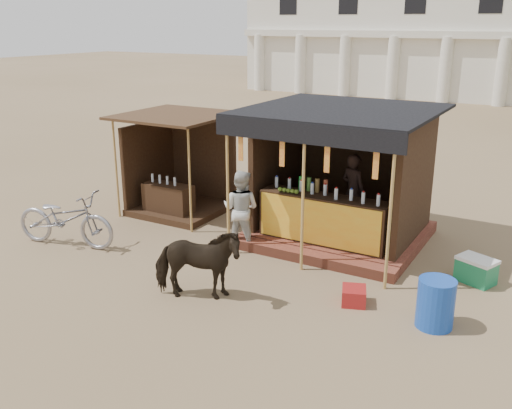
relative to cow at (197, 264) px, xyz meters
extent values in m
plane|color=#846B4C|center=(-0.01, 0.36, -0.63)|extent=(120.00, 120.00, 0.00)
cube|color=brown|center=(0.99, 3.86, -0.52)|extent=(3.40, 2.80, 0.22)
cube|color=brown|center=(0.99, 2.31, -0.53)|extent=(3.40, 0.35, 0.20)
cube|color=#342212|center=(0.99, 2.91, 0.07)|extent=(2.60, 0.55, 0.95)
cube|color=orange|center=(0.99, 2.63, 0.07)|extent=(2.50, 0.02, 0.88)
cube|color=#342212|center=(0.99, 5.11, 0.84)|extent=(3.00, 0.12, 2.50)
cube|color=#342212|center=(-0.51, 3.86, 0.84)|extent=(0.12, 2.50, 2.50)
cube|color=#342212|center=(2.49, 3.86, 0.84)|extent=(0.12, 2.50, 2.50)
cube|color=black|center=(0.99, 3.66, 2.12)|extent=(3.60, 3.60, 0.06)
cube|color=black|center=(0.99, 1.88, 1.94)|extent=(3.60, 0.06, 0.36)
cylinder|color=tan|center=(-0.61, 1.91, 0.75)|extent=(0.06, 0.06, 2.75)
cylinder|color=tan|center=(0.99, 1.91, 0.75)|extent=(0.06, 0.06, 2.75)
cylinder|color=tan|center=(2.59, 1.91, 0.75)|extent=(0.06, 0.06, 2.75)
cube|color=red|center=(-0.31, 1.91, 1.57)|extent=(0.10, 0.02, 0.55)
cube|color=red|center=(0.55, 1.91, 1.57)|extent=(0.10, 0.02, 0.55)
cube|color=red|center=(1.42, 1.91, 1.57)|extent=(0.10, 0.02, 0.55)
cube|color=red|center=(2.29, 1.91, 1.57)|extent=(0.10, 0.02, 0.55)
imported|color=black|center=(1.18, 3.96, 0.40)|extent=(0.68, 0.57, 1.61)
cube|color=#342212|center=(-3.01, 3.56, -0.55)|extent=(2.00, 2.00, 0.15)
cube|color=#342212|center=(-3.01, 4.51, 0.42)|extent=(1.90, 0.10, 2.10)
cube|color=#342212|center=(-3.96, 3.56, 0.42)|extent=(0.10, 1.90, 2.10)
cube|color=#472D19|center=(-3.01, 3.46, 1.72)|extent=(2.40, 2.40, 0.06)
cylinder|color=tan|center=(-4.06, 2.51, 0.55)|extent=(0.05, 0.05, 2.35)
cylinder|color=tan|center=(-1.96, 2.51, 0.55)|extent=(0.05, 0.05, 2.35)
cube|color=#342212|center=(-3.01, 3.06, -0.23)|extent=(1.20, 0.50, 0.80)
imported|color=black|center=(0.00, 0.00, 0.00)|extent=(1.63, 1.24, 1.25)
imported|color=gray|center=(-3.72, 0.61, -0.05)|extent=(2.31, 1.23, 1.15)
imported|color=beige|center=(-0.60, 2.36, 0.17)|extent=(0.85, 0.70, 1.60)
cylinder|color=#1541A4|center=(3.63, 1.04, -0.24)|extent=(0.57, 0.57, 0.77)
cube|color=maroon|center=(2.31, 1.13, -0.49)|extent=(0.51, 0.53, 0.28)
cube|color=#1B7A4A|center=(3.89, 2.96, -0.43)|extent=(0.73, 0.62, 0.40)
cube|color=white|center=(3.89, 2.96, -0.20)|extent=(0.76, 0.65, 0.06)
cube|color=silver|center=(-2.01, 30.36, 3.37)|extent=(26.00, 7.00, 8.00)
cube|color=silver|center=(-2.01, 26.76, 3.07)|extent=(26.00, 0.50, 0.40)
cylinder|color=silver|center=(-14.01, 26.76, 1.17)|extent=(0.70, 0.70, 3.60)
cylinder|color=silver|center=(-11.01, 26.76, 1.17)|extent=(0.70, 0.70, 3.60)
cylinder|color=silver|center=(-8.01, 26.76, 1.17)|extent=(0.70, 0.70, 3.60)
cylinder|color=silver|center=(-5.01, 26.76, 1.17)|extent=(0.70, 0.70, 3.60)
cylinder|color=silver|center=(-2.01, 26.76, 1.17)|extent=(0.70, 0.70, 3.60)
cylinder|color=silver|center=(0.99, 26.76, 1.17)|extent=(0.70, 0.70, 3.60)
camera|label=1|loc=(5.12, -6.95, 3.79)|focal=40.00mm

